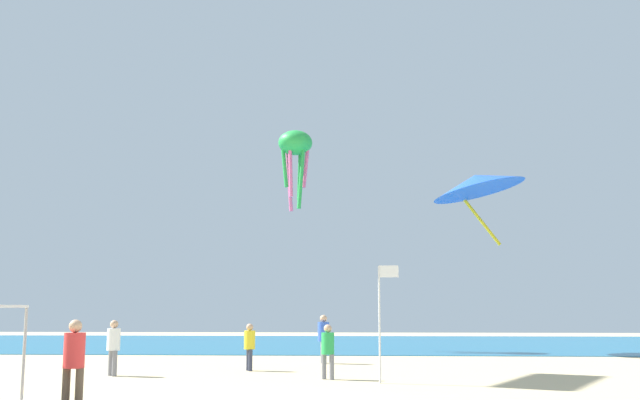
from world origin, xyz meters
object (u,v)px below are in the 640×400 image
person_leftmost (328,347)px  person_central (250,343)px  banner_flag (382,311)px  person_far_shore (323,335)px  kite_delta_blue (477,183)px  kite_octopus_green (295,147)px  person_rightmost (74,356)px  person_near_tent (113,343)px

person_leftmost → person_central: person_leftmost is taller
person_central → banner_flag: 6.28m
person_far_shore → banner_flag: bearing=-179.9°
kite_delta_blue → kite_octopus_green: bearing=-94.3°
person_central → person_far_shore: 4.43m
person_far_shore → kite_octopus_green: bearing=-3.1°
person_leftmost → kite_delta_blue: size_ratio=0.31×
person_central → banner_flag: (4.55, -4.18, 1.12)m
kite_delta_blue → person_central: bearing=-32.4°
person_far_shore → kite_octopus_green: 13.98m
person_central → banner_flag: bearing=24.4°
person_rightmost → kite_delta_blue: bearing=-103.5°
banner_flag → kite_delta_blue: bearing=70.9°
kite_octopus_green → person_leftmost: bearing=89.1°
person_near_tent → person_leftmost: (7.01, -0.80, -0.07)m
person_rightmost → person_central: bearing=-86.4°
person_central → kite_octopus_green: kite_octopus_green is taller
kite_octopus_green → person_far_shore: bearing=92.4°
kite_delta_blue → banner_flag: bearing=-10.0°
person_leftmost → kite_delta_blue: (6.95, 14.21, 7.52)m
person_rightmost → person_near_tent: bearing=-61.0°
person_near_tent → banner_flag: bearing=36.3°
person_rightmost → kite_octopus_green: kite_octopus_green is taller
person_leftmost → banner_flag: (1.65, -1.11, 1.10)m
person_far_shore → kite_delta_blue: (7.44, 7.43, 7.37)m
person_leftmost → person_central: (-2.90, 3.07, -0.02)m
person_leftmost → banner_flag: banner_flag is taller
person_rightmost → person_far_shore: size_ratio=1.00×
person_near_tent → person_far_shore: bearing=91.3°
person_near_tent → kite_octopus_green: 19.08m
person_leftmost → person_central: bearing=-13.4°
person_rightmost → banner_flag: (6.81, 6.07, 0.96)m
person_near_tent → person_leftmost: bearing=42.3°
person_rightmost → kite_delta_blue: kite_delta_blue is taller
person_near_tent → person_leftmost: 7.05m
person_rightmost → kite_octopus_green: size_ratio=0.43×
person_leftmost → person_rightmost: person_rightmost is taller
person_near_tent → person_far_shore: person_far_shore is taller
person_rightmost → person_far_shore: (4.68, 13.96, 0.00)m
person_rightmost → kite_delta_blue: 25.66m
person_near_tent → person_central: size_ratio=1.09×
person_near_tent → kite_delta_blue: (13.95, 13.42, 7.45)m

